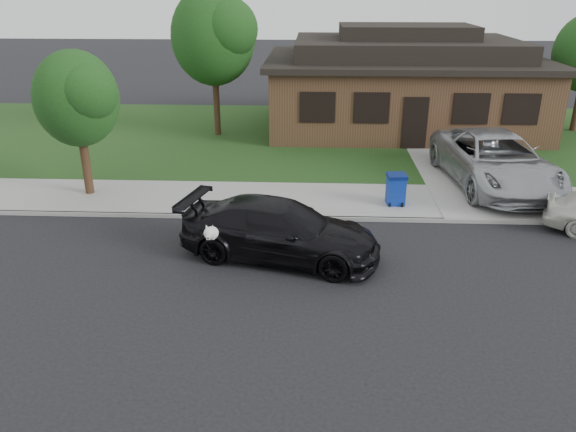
{
  "coord_description": "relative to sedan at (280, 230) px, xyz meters",
  "views": [
    {
      "loc": [
        -0.15,
        -11.9,
        6.56
      ],
      "look_at": [
        -0.75,
        1.15,
        1.1
      ],
      "focal_mm": 35.0,
      "sensor_mm": 36.0,
      "label": 1
    }
  ],
  "objects": [
    {
      "name": "ground",
      "position": [
        0.96,
        -1.04,
        -0.74
      ],
      "size": [
        120.0,
        120.0,
        0.0
      ],
      "primitive_type": "plane",
      "color": "black",
      "rests_on": "ground"
    },
    {
      "name": "tree_0",
      "position": [
        -3.38,
        11.83,
        3.74
      ],
      "size": [
        3.78,
        3.6,
        6.34
      ],
      "color": "#332114",
      "rests_on": "ground"
    },
    {
      "name": "house",
      "position": [
        4.96,
        13.95,
        1.39
      ],
      "size": [
        12.6,
        8.6,
        4.65
      ],
      "color": "#422B1C",
      "rests_on": "ground"
    },
    {
      "name": "tree_2",
      "position": [
        -6.42,
        4.07,
        2.53
      ],
      "size": [
        2.73,
        2.6,
        4.59
      ],
      "color": "#332114",
      "rests_on": "ground"
    },
    {
      "name": "recycling_bin",
      "position": [
        3.41,
        3.61,
        -0.13
      ],
      "size": [
        0.62,
        0.65,
        0.97
      ],
      "rotation": [
        0.0,
        0.0,
        0.07
      ],
      "color": "navy",
      "rests_on": "sidewalk"
    },
    {
      "name": "lawn",
      "position": [
        0.96,
        11.96,
        -0.68
      ],
      "size": [
        60.0,
        13.0,
        0.13
      ],
      "primitive_type": "cube",
      "color": "#193814",
      "rests_on": "ground"
    },
    {
      "name": "sidewalk",
      "position": [
        0.96,
        3.96,
        -0.68
      ],
      "size": [
        60.0,
        3.0,
        0.12
      ],
      "primitive_type": "cube",
      "color": "gray",
      "rests_on": "ground"
    },
    {
      "name": "minivan",
      "position": [
        6.94,
        5.5,
        0.27
      ],
      "size": [
        3.51,
        6.56,
        1.75
      ],
      "primitive_type": "imported",
      "rotation": [
        0.0,
        0.0,
        0.1
      ],
      "color": "#AAADB1",
      "rests_on": "driveway"
    },
    {
      "name": "curb",
      "position": [
        0.96,
        2.46,
        -0.68
      ],
      "size": [
        60.0,
        0.12,
        0.12
      ],
      "primitive_type": "cube",
      "color": "gray",
      "rests_on": "ground"
    },
    {
      "name": "driveway",
      "position": [
        6.96,
        8.96,
        -0.67
      ],
      "size": [
        4.5,
        13.0,
        0.14
      ],
      "primitive_type": "cube",
      "color": "gray",
      "rests_on": "ground"
    },
    {
      "name": "sedan",
      "position": [
        0.0,
        0.0,
        0.0
      ],
      "size": [
        5.45,
        3.26,
        1.48
      ],
      "rotation": [
        0.0,
        0.0,
        1.32
      ],
      "color": "black",
      "rests_on": "ground"
    }
  ]
}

